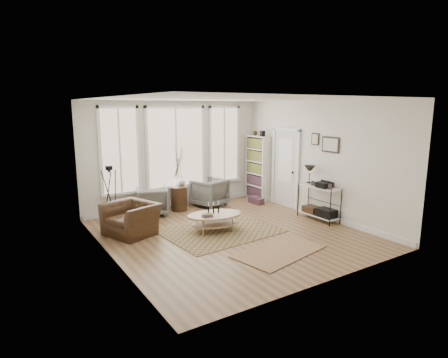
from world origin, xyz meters
TOP-DOWN VIEW (x-y plane):
  - room at (0.02, 0.03)m, footprint 5.50×5.54m
  - bay_window at (0.00, 2.71)m, footprint 4.14×0.12m
  - door at (2.57, 1.15)m, footprint 0.09×1.06m
  - bookcase at (2.44, 2.23)m, footprint 0.31×0.85m
  - low_shelf at (2.38, -0.30)m, footprint 0.38×1.08m
  - wall_art at (2.58, -0.27)m, footprint 0.04×0.88m
  - rug_main at (-0.13, 0.23)m, footprint 2.58×2.01m
  - rug_runner at (0.19, -1.39)m, footprint 1.95×1.34m
  - coffee_table at (-0.22, 0.33)m, footprint 1.36×0.99m
  - armchair_left at (-0.90, 2.31)m, footprint 0.98×0.99m
  - armchair_right at (0.79, 2.29)m, footprint 1.04×1.06m
  - side_table at (-0.14, 2.31)m, footprint 0.43×0.43m
  - vase at (0.01, 2.45)m, footprint 0.26×0.26m
  - accent_chair at (-1.85, 1.14)m, footprint 1.32×1.24m
  - tripod_camera at (-2.01, 2.11)m, footprint 0.49×0.49m
  - book_stack_near at (2.05, 1.87)m, footprint 0.24×0.30m
  - book_stack_far at (2.05, 1.66)m, footprint 0.23×0.28m

SIDE VIEW (x-z plane):
  - rug_main at x=-0.13m, z-range 0.00..0.01m
  - rug_runner at x=0.19m, z-range 0.01..0.02m
  - book_stack_far at x=2.05m, z-range 0.00..0.17m
  - book_stack_near at x=2.05m, z-range 0.00..0.19m
  - coffee_table at x=-0.22m, z-range 0.02..0.59m
  - accent_chair at x=-1.85m, z-range 0.00..0.69m
  - armchair_left at x=-0.90m, z-range 0.00..0.72m
  - armchair_right at x=0.79m, z-range 0.00..0.77m
  - low_shelf at x=2.38m, z-range -0.14..1.16m
  - tripod_camera at x=-2.01m, z-range -0.05..1.34m
  - vase at x=0.01m, z-range 0.65..0.91m
  - side_table at x=-0.14m, z-range -0.03..1.78m
  - bookcase at x=2.44m, z-range -0.07..1.99m
  - door at x=2.57m, z-range 0.01..2.23m
  - room at x=0.02m, z-range -0.02..2.88m
  - bay_window at x=0.00m, z-range 0.49..2.73m
  - wall_art at x=2.58m, z-range 1.66..2.10m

